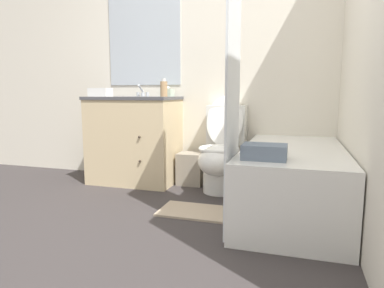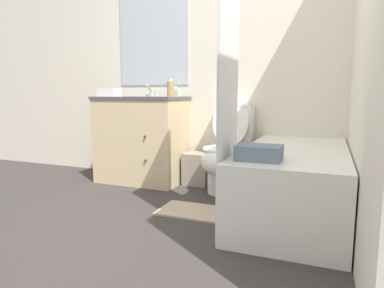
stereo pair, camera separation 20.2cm
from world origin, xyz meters
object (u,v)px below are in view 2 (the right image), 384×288
sink_faucet (151,93)px  toilet (226,154)px  soap_dispenser (171,89)px  bath_mat (194,211)px  bath_towel_folded (259,153)px  tissue_box (175,92)px  hand_towel_folded (109,92)px  vanity_cabinet (142,138)px  bathtub (294,182)px  wastebasket (197,169)px

sink_faucet → toilet: sink_faucet is taller
soap_dispenser → bath_mat: size_ratio=0.33×
toilet → bath_towel_folded: 1.05m
toilet → tissue_box: bearing=159.1°
sink_faucet → bath_towel_folded: 1.86m
soap_dispenser → hand_towel_folded: soap_dispenser is taller
toilet → hand_towel_folded: size_ratio=4.33×
vanity_cabinet → soap_dispenser: 0.59m
tissue_box → bathtub: bearing=-27.1°
bathtub → wastebasket: (-0.97, 0.55, -0.09)m
bathtub → tissue_box: tissue_box is taller
bathtub → soap_dispenser: size_ratio=8.63×
tissue_box → bath_towel_folded: bearing=-46.8°
wastebasket → hand_towel_folded: hand_towel_folded is taller
bathtub → toilet: bearing=147.6°
bathtub → wastebasket: bathtub is taller
tissue_box → bath_towel_folded: tissue_box is taller
wastebasket → hand_towel_folded: size_ratio=1.56×
soap_dispenser → bath_mat: (0.53, -0.71, -0.94)m
bathtub → soap_dispenser: (-1.23, 0.49, 0.69)m
toilet → hand_towel_folded: 1.33m
sink_faucet → bath_mat: (0.85, -0.91, -0.89)m
soap_dispenser → hand_towel_folded: (-0.61, -0.14, -0.04)m
hand_towel_folded → bath_mat: size_ratio=0.38×
vanity_cabinet → bathtub: size_ratio=0.58×
vanity_cabinet → toilet: bearing=-4.9°
tissue_box → hand_towel_folded: 0.66m
tissue_box → bath_mat: (0.55, -0.86, -0.90)m
toilet → bathtub: toilet is taller
toilet → wastebasket: toilet is taller
bath_towel_folded → sink_faucet: bearing=139.0°
wastebasket → hand_towel_folded: bearing=-166.9°
vanity_cabinet → bathtub: 1.63m
bathtub → hand_towel_folded: (-1.84, 0.35, 0.66)m
soap_dispenser → bath_mat: 1.29m
bathtub → wastebasket: bearing=150.6°
wastebasket → bathtub: bearing=-29.4°
vanity_cabinet → sink_faucet: (-0.00, 0.20, 0.46)m
vanity_cabinet → tissue_box: (0.30, 0.16, 0.46)m
bathtub → soap_dispenser: 1.49m
soap_dispenser → hand_towel_folded: bearing=-167.0°
vanity_cabinet → soap_dispenser: bearing=0.9°
tissue_box → bath_towel_folded: (1.09, -1.16, -0.36)m
vanity_cabinet → hand_towel_folded: bearing=-155.0°
sink_faucet → bathtub: size_ratio=0.09×
wastebasket → soap_dispenser: 0.83m
vanity_cabinet → bathtub: bearing=-17.3°
vanity_cabinet → hand_towel_folded: (-0.29, -0.14, 0.46)m
bathtub → hand_towel_folded: hand_towel_folded is taller
vanity_cabinet → bathtub: (1.55, -0.48, -0.19)m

